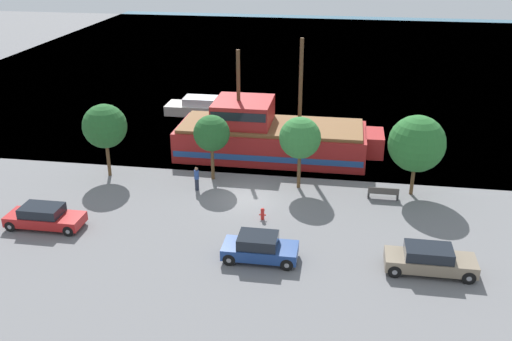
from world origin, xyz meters
name	(u,v)px	position (x,y,z in m)	size (l,w,h in m)	color
ground_plane	(248,199)	(0.00, 0.00, 0.00)	(160.00, 160.00, 0.00)	slate
water_surface	(303,58)	(0.00, 44.00, 0.00)	(80.00, 80.00, 0.00)	#38667F
pirate_ship	(269,136)	(0.34, 7.83, 1.60)	(15.70, 5.54, 9.20)	#A31E1E
moored_boat_dockside	(205,108)	(-7.09, 17.48, 0.62)	(7.63, 2.60, 1.63)	#B7B2A8
parked_car_curb_front	(430,260)	(10.75, -7.00, 0.73)	(4.61, 1.80, 1.46)	#7F705B
parked_car_curb_mid	(259,248)	(1.90, -7.19, 0.73)	(4.02, 1.86, 1.47)	navy
parked_car_curb_rear	(44,217)	(-11.25, -5.65, 0.69)	(4.55, 1.81, 1.39)	#B21E1E
fire_hydrant	(263,213)	(1.39, -2.66, 0.41)	(0.42, 0.25, 0.76)	red
bench_promenade_east	(383,193)	(8.80, 1.39, 0.45)	(1.99, 0.45, 0.85)	#4C4742
pedestrian_walking_near	(197,179)	(-3.63, 0.84, 0.84)	(0.32, 0.32, 1.67)	#232838
tree_row_east	(105,126)	(-10.46, 2.25, 3.72)	(3.10, 3.10, 5.28)	brown
tree_row_mideast	(212,133)	(-2.97, 2.79, 3.42)	(2.52, 2.52, 4.70)	brown
tree_row_midwest	(300,138)	(3.15, 2.34, 3.60)	(2.80, 2.80, 5.02)	brown
tree_row_west	(417,144)	(10.70, 2.45, 3.61)	(3.71, 3.71, 5.47)	brown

